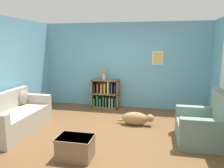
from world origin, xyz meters
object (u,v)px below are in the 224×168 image
(recliner_chair, at_px, (204,126))
(bookshelf, at_px, (106,94))
(couch, at_px, (14,118))
(vase, at_px, (104,74))
(dog, at_px, (136,118))
(coffee_table, at_px, (75,147))

(recliner_chair, bearing_deg, bookshelf, 141.35)
(bookshelf, bearing_deg, couch, -123.35)
(vase, bearing_deg, dog, -49.20)
(bookshelf, height_order, dog, bookshelf)
(couch, distance_m, vase, 2.85)
(coffee_table, relative_size, dog, 0.67)
(couch, bearing_deg, coffee_table, -24.67)
(couch, bearing_deg, vase, 57.26)
(bookshelf, xyz_separation_m, recliner_chair, (2.52, -2.01, -0.07))
(bookshelf, height_order, vase, vase)
(vase, bearing_deg, coffee_table, -85.11)
(dog, bearing_deg, vase, 130.80)
(coffee_table, xyz_separation_m, vase, (-0.27, 3.12, 0.85))
(bookshelf, relative_size, recliner_chair, 0.85)
(bookshelf, bearing_deg, dog, -50.67)
(bookshelf, height_order, coffee_table, bookshelf)
(coffee_table, height_order, vase, vase)
(recliner_chair, bearing_deg, couch, -175.53)
(recliner_chair, xyz_separation_m, coffee_table, (-2.30, -1.12, -0.14))
(couch, distance_m, dog, 2.82)
(dog, bearing_deg, coffee_table, -115.90)
(recliner_chair, xyz_separation_m, vase, (-2.56, 2.00, 0.71))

